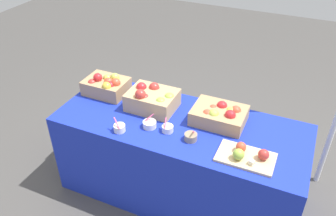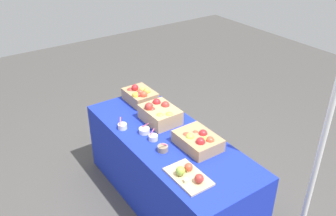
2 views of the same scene
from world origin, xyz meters
name	(u,v)px [view 1 (image 1 of 2)]	position (x,y,z in m)	size (l,w,h in m)	color
ground_plane	(178,190)	(0.00, 0.00, 0.00)	(10.00, 10.00, 0.00)	#474442
table	(179,159)	(0.00, 0.00, 0.37)	(1.90, 0.76, 0.74)	#192DB7
apple_crate_left	(107,85)	(-0.72, 0.13, 0.82)	(0.35, 0.26, 0.18)	tan
apple_crate_middle	(152,99)	(-0.27, 0.09, 0.82)	(0.37, 0.29, 0.20)	tan
apple_crate_right	(220,115)	(0.26, 0.12, 0.81)	(0.39, 0.29, 0.16)	tan
cutting_board_front	(246,155)	(0.55, -0.19, 0.77)	(0.38, 0.23, 0.09)	#D1B284
sample_bowl_near	(119,128)	(-0.36, -0.28, 0.77)	(0.09, 0.08, 0.11)	silver
sample_bowl_mid	(150,124)	(-0.18, -0.15, 0.76)	(0.10, 0.10, 0.10)	silver
sample_bowl_far	(168,128)	(-0.04, -0.14, 0.77)	(0.08, 0.08, 0.10)	silver
sample_bowl_extra	(191,137)	(0.15, -0.16, 0.77)	(0.09, 0.09, 0.11)	gray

